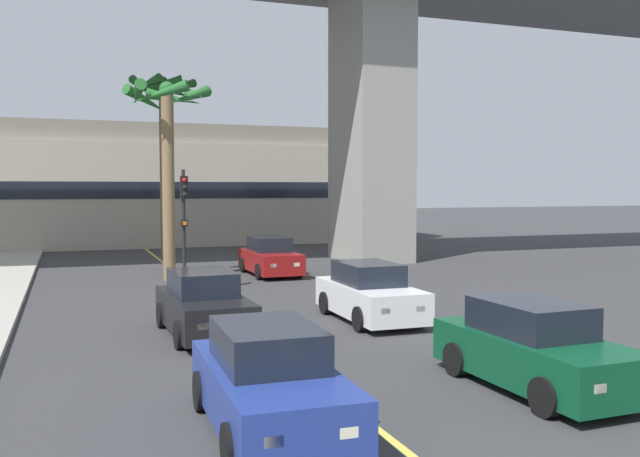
{
  "coord_description": "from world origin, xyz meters",
  "views": [
    {
      "loc": [
        -4.26,
        2.47,
        3.58
      ],
      "look_at": [
        0.0,
        14.0,
        2.85
      ],
      "focal_mm": 38.47,
      "sensor_mm": 36.0,
      "label": 1
    }
  ],
  "objects_px": {
    "car_queue_fifth": "(269,383)",
    "palm_tree_mid_median": "(163,113)",
    "car_queue_third": "(204,305)",
    "car_queue_fourth": "(369,294)",
    "palm_tree_near_median": "(168,130)",
    "traffic_light_median_far": "(184,214)",
    "car_queue_front": "(534,349)",
    "car_queue_second": "(270,258)"
  },
  "relations": [
    {
      "from": "palm_tree_near_median",
      "to": "traffic_light_median_far",
      "type": "bearing_deg",
      "value": -89.9
    },
    {
      "from": "car_queue_front",
      "to": "palm_tree_mid_median",
      "type": "xyz_separation_m",
      "value": [
        -2.94,
        26.66,
        6.74
      ]
    },
    {
      "from": "car_queue_third",
      "to": "palm_tree_near_median",
      "type": "height_order",
      "value": "palm_tree_near_median"
    },
    {
      "from": "car_queue_fifth",
      "to": "palm_tree_near_median",
      "type": "bearing_deg",
      "value": 86.89
    },
    {
      "from": "car_queue_second",
      "to": "palm_tree_near_median",
      "type": "bearing_deg",
      "value": -178.09
    },
    {
      "from": "car_queue_fourth",
      "to": "palm_tree_near_median",
      "type": "xyz_separation_m",
      "value": [
        -3.94,
        10.1,
        5.09
      ]
    },
    {
      "from": "car_queue_front",
      "to": "car_queue_fourth",
      "type": "distance_m",
      "value": 6.81
    },
    {
      "from": "car_queue_front",
      "to": "car_queue_fourth",
      "type": "height_order",
      "value": "same"
    },
    {
      "from": "car_queue_second",
      "to": "car_queue_fourth",
      "type": "distance_m",
      "value": 10.24
    },
    {
      "from": "car_queue_second",
      "to": "car_queue_fourth",
      "type": "xyz_separation_m",
      "value": [
        -0.16,
        -10.24,
        0.0
      ]
    },
    {
      "from": "car_queue_fourth",
      "to": "car_queue_third",
      "type": "bearing_deg",
      "value": -176.66
    },
    {
      "from": "car_queue_third",
      "to": "traffic_light_median_far",
      "type": "bearing_deg",
      "value": 84.73
    },
    {
      "from": "car_queue_third",
      "to": "palm_tree_near_median",
      "type": "bearing_deg",
      "value": 86.62
    },
    {
      "from": "car_queue_second",
      "to": "palm_tree_near_median",
      "type": "height_order",
      "value": "palm_tree_near_median"
    },
    {
      "from": "car_queue_fifth",
      "to": "palm_tree_mid_median",
      "type": "bearing_deg",
      "value": 85.65
    },
    {
      "from": "palm_tree_near_median",
      "to": "palm_tree_mid_median",
      "type": "bearing_deg",
      "value": 83.46
    },
    {
      "from": "car_queue_second",
      "to": "traffic_light_median_far",
      "type": "relative_size",
      "value": 0.98
    },
    {
      "from": "car_queue_second",
      "to": "palm_tree_near_median",
      "type": "distance_m",
      "value": 6.54
    },
    {
      "from": "car_queue_front",
      "to": "palm_tree_mid_median",
      "type": "height_order",
      "value": "palm_tree_mid_median"
    },
    {
      "from": "car_queue_front",
      "to": "car_queue_third",
      "type": "xyz_separation_m",
      "value": [
        -4.67,
        6.54,
        0.0
      ]
    },
    {
      "from": "car_queue_fourth",
      "to": "car_queue_fifth",
      "type": "height_order",
      "value": "same"
    },
    {
      "from": "car_queue_third",
      "to": "traffic_light_median_far",
      "type": "height_order",
      "value": "traffic_light_median_far"
    },
    {
      "from": "car_queue_fourth",
      "to": "palm_tree_near_median",
      "type": "relative_size",
      "value": 0.54
    },
    {
      "from": "car_queue_second",
      "to": "palm_tree_mid_median",
      "type": "distance_m",
      "value": 12.12
    },
    {
      "from": "car_queue_fifth",
      "to": "traffic_light_median_far",
      "type": "height_order",
      "value": "traffic_light_median_far"
    },
    {
      "from": "traffic_light_median_far",
      "to": "palm_tree_near_median",
      "type": "xyz_separation_m",
      "value": [
        -0.01,
        3.66,
        3.09
      ]
    },
    {
      "from": "car_queue_fifth",
      "to": "car_queue_front",
      "type": "bearing_deg",
      "value": 4.46
    },
    {
      "from": "car_queue_second",
      "to": "car_queue_fifth",
      "type": "height_order",
      "value": "same"
    },
    {
      "from": "car_queue_second",
      "to": "car_queue_fifth",
      "type": "relative_size",
      "value": 0.99
    },
    {
      "from": "car_queue_front",
      "to": "car_queue_second",
      "type": "bearing_deg",
      "value": 89.84
    },
    {
      "from": "car_queue_fifth",
      "to": "car_queue_fourth",
      "type": "bearing_deg",
      "value": 55.85
    },
    {
      "from": "car_queue_third",
      "to": "car_queue_fifth",
      "type": "xyz_separation_m",
      "value": [
        -0.33,
        -6.93,
        0.0
      ]
    },
    {
      "from": "car_queue_fourth",
      "to": "palm_tree_mid_median",
      "type": "distance_m",
      "value": 21.16
    },
    {
      "from": "car_queue_third",
      "to": "car_queue_fifth",
      "type": "height_order",
      "value": "same"
    },
    {
      "from": "car_queue_second",
      "to": "traffic_light_median_far",
      "type": "xyz_separation_m",
      "value": [
        -4.1,
        -3.8,
        1.99
      ]
    },
    {
      "from": "car_queue_second",
      "to": "car_queue_fourth",
      "type": "relative_size",
      "value": 0.99
    },
    {
      "from": "car_queue_second",
      "to": "car_queue_third",
      "type": "distance_m",
      "value": 11.51
    },
    {
      "from": "car_queue_third",
      "to": "palm_tree_mid_median",
      "type": "height_order",
      "value": "palm_tree_mid_median"
    },
    {
      "from": "car_queue_fourth",
      "to": "palm_tree_mid_median",
      "type": "height_order",
      "value": "palm_tree_mid_median"
    },
    {
      "from": "car_queue_fourth",
      "to": "palm_tree_near_median",
      "type": "distance_m",
      "value": 11.97
    },
    {
      "from": "car_queue_front",
      "to": "car_queue_third",
      "type": "relative_size",
      "value": 1.0
    },
    {
      "from": "car_queue_fourth",
      "to": "palm_tree_mid_median",
      "type": "xyz_separation_m",
      "value": [
        -2.82,
        19.85,
        6.74
      ]
    }
  ]
}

